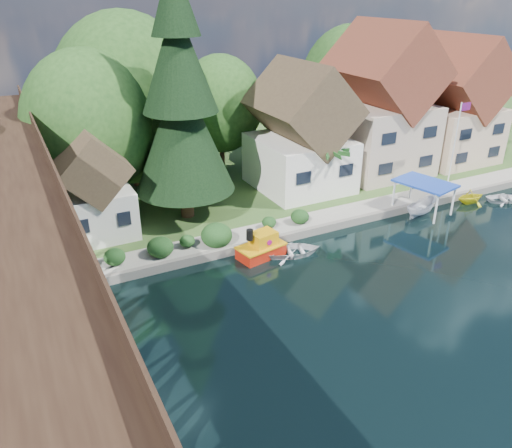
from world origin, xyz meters
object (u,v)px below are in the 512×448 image
Objects in this scene: boat_canopy at (422,201)px; house_right at (453,108)px; house_center at (380,110)px; shed at (93,191)px; flagpole at (457,137)px; house_left at (300,136)px; conifer at (181,102)px; tugboat at (261,247)px; boat_white_b at (506,197)px; palm_tree at (330,153)px; boat_yellow at (471,195)px; trestle_bridge at (23,241)px; boat_white_a at (293,249)px.

house_right is at bearing 37.16° from boat_canopy.
house_center reaches higher than shed.
boat_canopy is at bearing -156.09° from flagpole.
house_left is 12.02m from conifer.
boat_white_b is (23.49, -0.97, -0.38)m from tugboat.
house_right reaches higher than palm_tree.
palm_tree reaches higher than boat_white_b.
palm_tree reaches higher than boat_canopy.
house_right is at bearing 0.00° from house_left.
palm_tree is 11.34m from tugboat.
tugboat is at bearing -172.45° from flagpole.
conifer is 7.00× the size of boat_yellow.
house_left is 3.36× the size of boat_white_b.
boat_canopy is (29.22, 1.90, -4.13)m from trestle_bridge.
boat_canopy reaches higher than boat_white_b.
boat_white_b is (5.90, -10.63, -6.08)m from house_center.
house_left is 18.64m from boat_white_b.
conifer is 5.16× the size of tugboat.
house_center reaches higher than house_left.
palm_tree is at bearing -168.02° from house_right.
boat_white_b is (8.67, -1.21, -0.88)m from boat_canopy.
house_left is 13.44m from flagpole.
house_right is 17.87m from palm_tree.
palm_tree is at bearing -10.81° from conifer.
conifer reaches higher than boat_white_a.
house_right is at bearing 2.88° from conifer.
boat_yellow is (5.58, -0.06, -0.52)m from boat_canopy.
tugboat is (9.40, -7.66, -3.11)m from shed.
shed is 2.39× the size of boat_white_b.
conifer is (-11.14, -1.47, 4.25)m from house_left.
shed is 2.97× the size of boat_yellow.
house_center is 20.87m from tugboat.
boat_white_b is (-3.10, -10.13, -5.44)m from house_right.
conifer is 23.83m from flagpole.
tugboat is 1.09× the size of boat_white_b.
house_right reaches higher than boat_yellow.
boat_canopy is at bearing -17.04° from shed.
house_center is at bearing -41.84° from boat_white_a.
shed reaches higher than boat_white_a.
house_right is at bearing 3.05° from boat_white_b.
boat_white_a is (-7.07, -6.25, -4.17)m from palm_tree.
tugboat is 0.92× the size of boat_white_a.
house_center is at bearing 176.82° from house_right.
tugboat reaches higher than boat_white_b.
conifer reaches higher than house_right.
conifer reaches higher than boat_yellow.
boat_yellow is (22.95, -7.52, -8.70)m from conifer.
boat_canopy is 8.80m from boat_white_b.
conifer is at bearing -172.50° from house_left.
boat_white_b is at bearing -18.41° from conifer.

